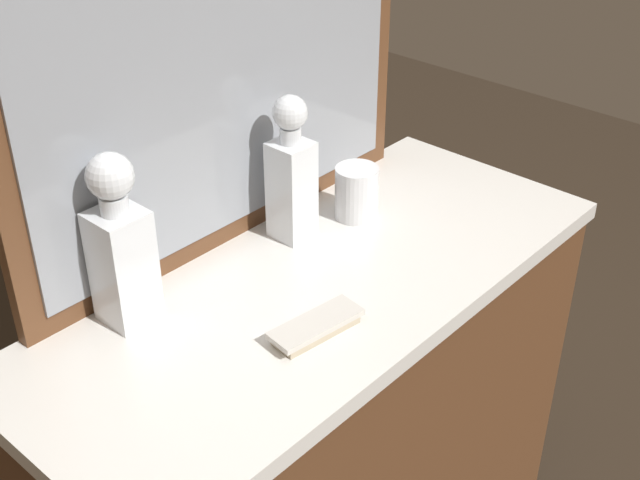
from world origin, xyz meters
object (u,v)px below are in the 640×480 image
object	(u,v)px
crystal_decanter_front	(292,182)
silver_brush_right	(316,327)
crystal_decanter_center	(122,256)
crystal_tumbler_rear	(356,194)

from	to	relation	value
crystal_decanter_front	silver_brush_right	xyz separation A→B (m)	(-0.19, -0.24, -0.10)
crystal_decanter_center	crystal_tumbler_rear	distance (m)	0.51
crystal_decanter_front	crystal_decanter_center	bearing A→B (deg)	176.71
crystal_decanter_front	silver_brush_right	world-z (taller)	crystal_decanter_front
crystal_decanter_front	silver_brush_right	size ratio (longest dim) A/B	1.69
crystal_decanter_front	crystal_tumbler_rear	distance (m)	0.16
crystal_tumbler_rear	silver_brush_right	bearing A→B (deg)	-149.81
crystal_decanter_center	silver_brush_right	size ratio (longest dim) A/B	1.77
crystal_tumbler_rear	crystal_decanter_center	bearing A→B (deg)	172.60
crystal_decanter_front	silver_brush_right	distance (m)	0.32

